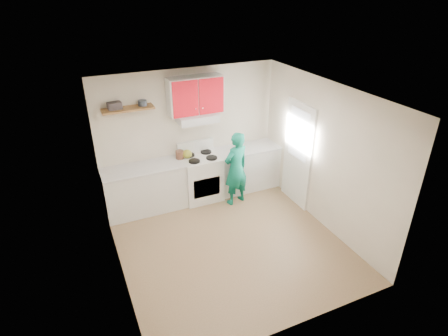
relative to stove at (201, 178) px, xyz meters
name	(u,v)px	position (x,y,z in m)	size (l,w,h in m)	color
floor	(229,242)	(-0.10, -1.57, -0.46)	(3.80, 3.80, 0.00)	brown
ceiling	(230,94)	(-0.10, -1.57, 2.14)	(3.60, 3.80, 0.04)	white
back_wall	(189,134)	(-0.10, 0.32, 0.84)	(3.60, 0.04, 2.60)	beige
front_wall	(300,248)	(-0.10, -3.47, 0.84)	(3.60, 0.04, 2.60)	beige
left_wall	(112,201)	(-1.90, -1.57, 0.84)	(0.04, 3.80, 2.60)	beige
right_wall	(323,156)	(1.70, -1.57, 0.84)	(0.04, 3.80, 2.60)	beige
door	(298,155)	(1.68, -0.88, 0.56)	(0.05, 0.85, 2.05)	white
door_glass	(299,134)	(1.65, -0.88, 0.99)	(0.01, 0.55, 0.95)	white
counter_left	(145,189)	(-1.14, 0.02, -0.01)	(1.52, 0.60, 0.90)	silver
counter_right	(246,168)	(1.04, 0.02, -0.01)	(1.32, 0.60, 0.90)	silver
stove	(201,178)	(0.00, 0.00, 0.00)	(0.76, 0.65, 0.92)	white
range_hood	(197,118)	(0.00, 0.10, 1.24)	(0.76, 0.44, 0.15)	silver
upper_cabinets	(195,95)	(0.00, 0.16, 1.66)	(1.02, 0.33, 0.70)	red
shelf	(128,109)	(-1.25, 0.18, 1.56)	(0.90, 0.30, 0.04)	brown
books	(115,106)	(-1.46, 0.20, 1.64)	(0.23, 0.17, 0.12)	#373032
tin	(142,103)	(-0.98, 0.20, 1.63)	(0.16, 0.16, 0.10)	#333D4C
kettle	(187,154)	(-0.25, 0.07, 0.54)	(0.20, 0.20, 0.17)	olive
crock	(180,155)	(-0.39, 0.10, 0.53)	(0.15, 0.15, 0.19)	brown
cutting_board	(242,149)	(0.94, 0.05, 0.45)	(0.28, 0.21, 0.02)	olive
silicone_mat	(261,145)	(1.38, 0.05, 0.44)	(0.32, 0.27, 0.01)	#B71217
person	(236,169)	(0.56, -0.45, 0.29)	(0.55, 0.36, 1.51)	#0C7159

